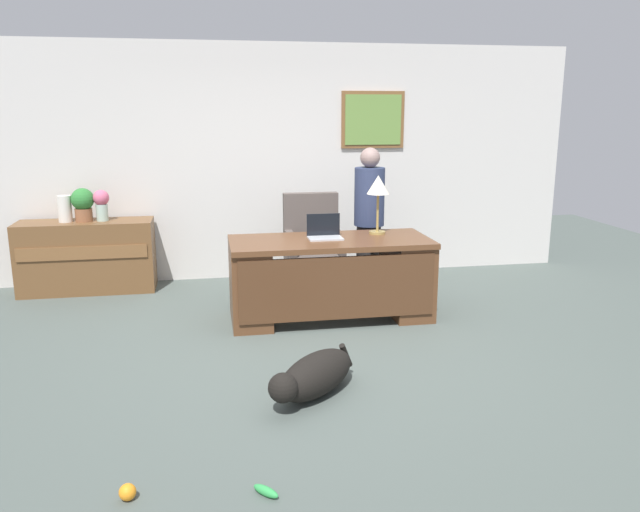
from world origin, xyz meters
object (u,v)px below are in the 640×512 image
at_px(vase_with_flowers, 101,203).
at_px(dog_toy_ball, 128,492).
at_px(desk_lamp, 378,188).
at_px(laptop, 324,232).
at_px(dog_toy_bone, 266,491).
at_px(credenza, 87,256).
at_px(dog_lying, 313,376).
at_px(potted_plant, 83,203).
at_px(desk, 331,276).
at_px(armchair, 313,249).
at_px(vase_empty, 65,209).
at_px(person_standing, 369,220).

distance_m(vase_with_flowers, dog_toy_ball, 4.20).
xyz_separation_m(desk_lamp, vase_with_flowers, (-2.76, 1.18, -0.24)).
relative_size(laptop, dog_toy_bone, 1.94).
bearing_deg(credenza, dog_toy_ball, -78.12).
distance_m(dog_lying, dog_toy_ball, 1.53).
bearing_deg(potted_plant, dog_toy_ball, -78.16).
distance_m(desk, laptop, 0.42).
height_order(credenza, vase_with_flowers, vase_with_flowers).
bearing_deg(armchair, credenza, 169.45).
distance_m(armchair, laptop, 0.92).
xyz_separation_m(armchair, vase_empty, (-2.62, 0.45, 0.44)).
xyz_separation_m(desk, vase_with_flowers, (-2.25, 1.40, 0.55)).
height_order(person_standing, vase_empty, person_standing).
bearing_deg(potted_plant, dog_toy_bone, -69.44).
height_order(vase_with_flowers, dog_toy_bone, vase_with_flowers).
height_order(armchair, dog_lying, armchair).
bearing_deg(armchair, laptop, -92.49).
bearing_deg(credenza, dog_toy_bone, -69.40).
bearing_deg(laptop, vase_with_flowers, 149.39).
xyz_separation_m(vase_with_flowers, dog_toy_ball, (0.66, -4.05, -0.93)).
bearing_deg(vase_with_flowers, laptop, -30.61).
bearing_deg(dog_lying, dog_toy_ball, -138.49).
distance_m(dog_toy_ball, dog_toy_bone, 0.71).
xyz_separation_m(laptop, dog_toy_ball, (-1.55, -2.74, -0.78)).
bearing_deg(dog_toy_ball, potted_plant, 101.84).
xyz_separation_m(credenza, potted_plant, (0.00, 0.00, 0.59)).
xyz_separation_m(person_standing, laptop, (-0.61, -0.67, 0.02)).
relative_size(dog_lying, dog_toy_ball, 8.39).
distance_m(person_standing, dog_lying, 2.68).
height_order(armchair, laptop, armchair).
xyz_separation_m(credenza, dog_toy_bone, (1.55, -4.14, -0.37)).
height_order(credenza, laptop, laptop).
xyz_separation_m(desk, desk_lamp, (0.51, 0.22, 0.79)).
height_order(credenza, dog_toy_ball, credenza).
bearing_deg(person_standing, laptop, -132.50).
distance_m(desk, desk_lamp, 0.97).
distance_m(desk_lamp, dog_toy_ball, 3.74).
distance_m(armchair, person_standing, 0.68).
xyz_separation_m(credenza, dog_lying, (1.99, -3.03, -0.24)).
relative_size(potted_plant, dog_toy_ball, 4.06).
distance_m(desk, potted_plant, 2.87).
bearing_deg(vase_empty, credenza, -0.42).
relative_size(credenza, person_standing, 0.91).
distance_m(laptop, dog_toy_ball, 3.24).
relative_size(desk, laptop, 5.89).
xyz_separation_m(person_standing, dog_toy_ball, (-2.16, -3.41, -0.76)).
height_order(desk_lamp, potted_plant, desk_lamp).
xyz_separation_m(vase_with_flowers, dog_toy_bone, (1.36, -4.14, -0.95)).
bearing_deg(vase_with_flowers, credenza, -179.59).
bearing_deg(dog_lying, desk, 74.71).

